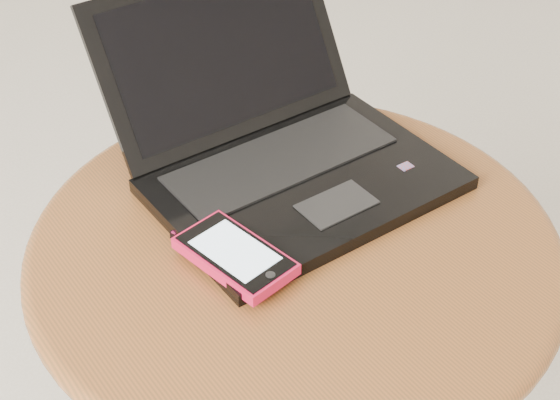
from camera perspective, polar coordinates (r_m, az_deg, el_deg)
table at (r=0.99m, az=0.96°, el=-6.89°), size 0.60×0.60×0.48m
laptop at (r=0.99m, az=-0.03°, el=3.83°), size 0.34×0.35×0.20m
phone_black at (r=0.91m, az=-3.91°, el=-2.75°), size 0.09×0.12×0.01m
phone_pink at (r=0.87m, az=-3.13°, el=-3.85°), size 0.09×0.14×0.02m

